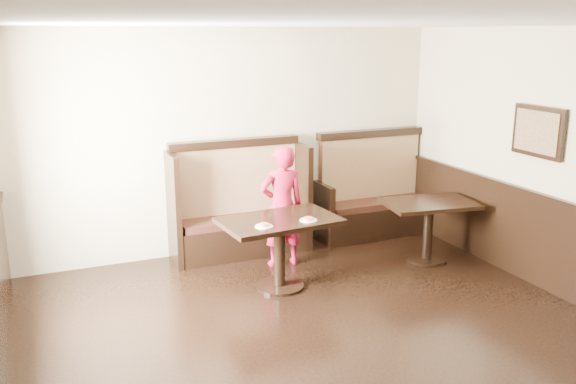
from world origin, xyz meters
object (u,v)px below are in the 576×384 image
booth_main (239,213)px  child (282,206)px  booth_neighbor (373,200)px  table_main (279,235)px  table_neighbor (429,216)px

booth_main → child: (0.34, -0.59, 0.21)m
booth_neighbor → table_main: booth_neighbor is taller
booth_neighbor → table_main: bearing=-147.2°
booth_main → table_main: (0.05, -1.23, 0.08)m
booth_neighbor → child: (-1.61, -0.59, 0.25)m
booth_main → child: child is taller
table_main → child: size_ratio=0.89×
table_neighbor → child: size_ratio=0.80×
booth_main → child: bearing=-60.1°
booth_neighbor → table_neighbor: (0.10, -1.15, 0.08)m
child → table_neighbor: bearing=164.9°
booth_main → booth_neighbor: bearing=-0.1°
booth_main → table_neighbor: booth_main is taller
booth_main → table_main: bearing=-87.7°
table_neighbor → child: 1.80m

